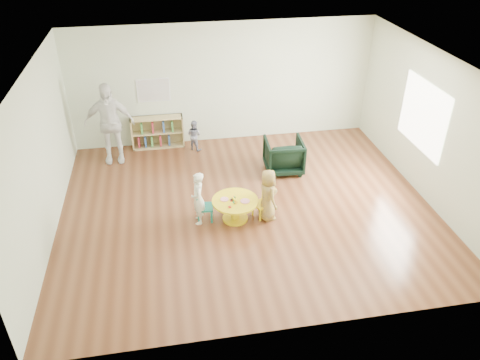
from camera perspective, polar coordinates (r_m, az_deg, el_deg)
The scene contains 11 objects.
room at distance 8.08m, azimuth 1.04°, elevation 7.81°, with size 7.10×7.00×2.80m.
activity_table at distance 8.51m, azimuth -0.60°, elevation -3.19°, with size 0.84×0.84×0.47m.
kid_chair_left at distance 8.54m, azimuth -4.56°, elevation -3.21°, with size 0.32×0.32×0.54m.
kid_chair_right at distance 8.63m, azimuth 2.86°, elevation -2.77°, with size 0.38×0.38×0.53m.
bookshelf at distance 11.19m, azimuth -10.08°, elevation 5.78°, with size 1.20×0.30×0.75m.
alphabet_poster at distance 10.92m, azimuth -10.51°, elevation 10.72°, with size 0.74×0.01×0.54m.
armchair at distance 10.04m, azimuth 5.35°, elevation 3.01°, with size 0.78×0.81×0.73m, color black.
child_left at distance 8.37m, azimuth -5.13°, elevation -2.24°, with size 0.37×0.24×1.01m, color white.
child_right at distance 8.44m, azimuth 3.41°, elevation -1.85°, with size 0.49×0.32×1.01m, color yellow.
toddler at distance 10.93m, azimuth -5.61°, elevation 5.47°, with size 0.35×0.28×0.73m, color #1C2147.
adult_caretaker at distance 10.55m, azimuth -15.65°, elevation 6.67°, with size 1.06×0.44×1.81m, color white.
Camera 1 is at (-1.40, -7.25, 5.15)m, focal length 35.00 mm.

